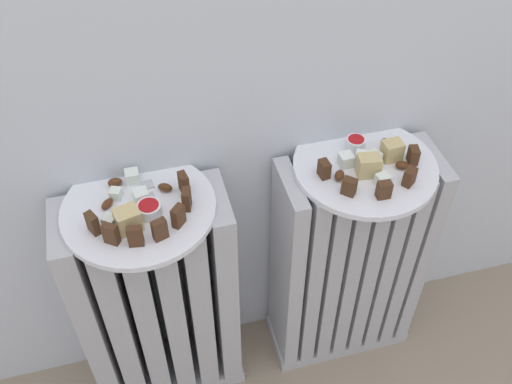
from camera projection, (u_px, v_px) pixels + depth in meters
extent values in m
cube|color=#B2B2B7|center=(172.00, 367.00, 1.45)|extent=(0.34, 0.15, 0.03)
cube|color=#B2B2B7|center=(91.00, 314.00, 1.22)|extent=(0.04, 0.15, 0.56)
cube|color=#B2B2B7|center=(118.00, 308.00, 1.23)|extent=(0.04, 0.15, 0.56)
cube|color=#B2B2B7|center=(145.00, 303.00, 1.24)|extent=(0.04, 0.15, 0.56)
cube|color=#B2B2B7|center=(171.00, 297.00, 1.25)|extent=(0.04, 0.15, 0.56)
cube|color=#B2B2B7|center=(197.00, 291.00, 1.26)|extent=(0.04, 0.15, 0.56)
cube|color=#B2B2B7|center=(222.00, 286.00, 1.27)|extent=(0.04, 0.15, 0.56)
cube|color=#B2B2B7|center=(336.00, 328.00, 1.53)|extent=(0.34, 0.15, 0.03)
cube|color=#B2B2B7|center=(286.00, 272.00, 1.30)|extent=(0.03, 0.15, 0.56)
cube|color=#B2B2B7|center=(304.00, 268.00, 1.30)|extent=(0.03, 0.15, 0.56)
cube|color=#B2B2B7|center=(322.00, 264.00, 1.31)|extent=(0.03, 0.15, 0.56)
cube|color=#B2B2B7|center=(340.00, 261.00, 1.32)|extent=(0.03, 0.15, 0.56)
cube|color=#B2B2B7|center=(357.00, 257.00, 1.33)|extent=(0.03, 0.15, 0.56)
cube|color=#B2B2B7|center=(374.00, 253.00, 1.33)|extent=(0.03, 0.15, 0.56)
cube|color=#B2B2B7|center=(391.00, 249.00, 1.34)|extent=(0.03, 0.15, 0.56)
cube|color=#B2B2B7|center=(408.00, 246.00, 1.35)|extent=(0.03, 0.15, 0.56)
cylinder|color=white|center=(139.00, 209.00, 1.04)|extent=(0.28, 0.28, 0.01)
cylinder|color=white|center=(365.00, 166.00, 1.12)|extent=(0.28, 0.28, 0.01)
cube|color=#472B19|center=(93.00, 223.00, 0.98)|extent=(0.02, 0.03, 0.04)
cube|color=#472B19|center=(111.00, 234.00, 0.96)|extent=(0.03, 0.03, 0.04)
cube|color=#472B19|center=(135.00, 236.00, 0.96)|extent=(0.03, 0.02, 0.04)
cube|color=#472B19|center=(160.00, 230.00, 0.97)|extent=(0.03, 0.02, 0.04)
cube|color=#472B19|center=(178.00, 216.00, 0.99)|extent=(0.03, 0.03, 0.04)
cube|color=#472B19|center=(187.00, 199.00, 1.02)|extent=(0.02, 0.03, 0.04)
cube|color=#472B19|center=(184.00, 183.00, 1.05)|extent=(0.02, 0.03, 0.04)
cube|color=tan|center=(128.00, 220.00, 0.99)|extent=(0.05, 0.04, 0.04)
cube|color=white|center=(110.00, 221.00, 1.00)|extent=(0.03, 0.03, 0.02)
cube|color=white|center=(132.00, 177.00, 1.07)|extent=(0.03, 0.03, 0.02)
cube|color=white|center=(141.00, 196.00, 1.04)|extent=(0.03, 0.03, 0.03)
cube|color=white|center=(116.00, 194.00, 1.05)|extent=(0.03, 0.03, 0.02)
ellipsoid|color=#4C2814|center=(115.00, 182.00, 1.07)|extent=(0.03, 0.02, 0.02)
ellipsoid|color=#4C2814|center=(107.00, 204.00, 1.03)|extent=(0.03, 0.03, 0.01)
ellipsoid|color=#4C2814|center=(165.00, 187.00, 1.06)|extent=(0.03, 0.03, 0.02)
cylinder|color=white|center=(149.00, 209.00, 1.02)|extent=(0.04, 0.04, 0.02)
cylinder|color=#B21419|center=(149.00, 207.00, 1.01)|extent=(0.04, 0.04, 0.01)
cube|color=#472B19|center=(324.00, 169.00, 1.08)|extent=(0.02, 0.03, 0.03)
cube|color=#472B19|center=(349.00, 187.00, 1.05)|extent=(0.03, 0.03, 0.03)
cube|color=#472B19|center=(384.00, 190.00, 1.04)|extent=(0.03, 0.02, 0.03)
cube|color=#472B19|center=(410.00, 177.00, 1.07)|extent=(0.03, 0.03, 0.03)
cube|color=#472B19|center=(413.00, 155.00, 1.11)|extent=(0.02, 0.03, 0.03)
cube|color=tan|center=(369.00, 166.00, 1.08)|extent=(0.05, 0.04, 0.04)
cube|color=tan|center=(392.00, 150.00, 1.11)|extent=(0.04, 0.03, 0.04)
cube|color=white|center=(346.00, 160.00, 1.11)|extent=(0.03, 0.03, 0.03)
cube|color=white|center=(374.00, 158.00, 1.11)|extent=(0.03, 0.03, 0.02)
cube|color=white|center=(383.00, 180.00, 1.07)|extent=(0.03, 0.03, 0.02)
cube|color=white|center=(361.00, 157.00, 1.11)|extent=(0.03, 0.03, 0.02)
ellipsoid|color=#4C2814|center=(340.00, 175.00, 1.08)|extent=(0.03, 0.03, 0.02)
ellipsoid|color=#4C2814|center=(402.00, 165.00, 1.10)|extent=(0.03, 0.03, 0.02)
ellipsoid|color=#4C2814|center=(386.00, 143.00, 1.15)|extent=(0.02, 0.03, 0.01)
cylinder|color=white|center=(355.00, 144.00, 1.14)|extent=(0.04, 0.04, 0.03)
cylinder|color=#B21419|center=(356.00, 142.00, 1.13)|extent=(0.03, 0.03, 0.01)
cube|color=#B7B7BC|center=(155.00, 203.00, 1.04)|extent=(0.01, 0.06, 0.00)
cube|color=#B7B7BC|center=(148.00, 185.00, 1.07)|extent=(0.02, 0.02, 0.00)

